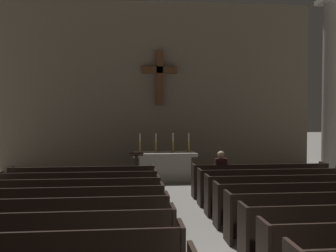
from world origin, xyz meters
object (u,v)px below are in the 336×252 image
at_px(pew_right_row_6, 287,194).
at_px(candlestick_inner_left, 156,146).
at_px(pew_right_row_7, 272,186).
at_px(lone_worshipper, 220,173).
at_px(pew_left_row_4, 59,222).
at_px(pew_left_row_3, 48,240).
at_px(pew_right_row_8, 260,180).
at_px(candlestick_outer_right, 189,146).
at_px(pew_right_row_4, 327,215).
at_px(candlestick_inner_right, 173,146).
at_px(column_right_second, 331,93).
at_px(pew_right_row_5, 305,203).
at_px(pew_left_row_6, 74,198).
at_px(pew_left_row_5, 67,209).
at_px(pew_left_row_7, 79,190).
at_px(candlestick_outer_left, 140,146).
at_px(pew_left_row_8, 83,183).
at_px(lectern, 136,171).
at_px(altar, 164,166).

relative_size(pew_right_row_6, candlestick_inner_left, 5.86).
height_order(pew_right_row_7, lone_worshipper, lone_worshipper).
bearing_deg(pew_left_row_4, pew_left_row_3, -90.00).
bearing_deg(pew_right_row_8, candlestick_outer_right, 120.95).
height_order(pew_right_row_4, candlestick_inner_right, candlestick_inner_right).
bearing_deg(column_right_second, lone_worshipper, -154.39).
height_order(pew_right_row_5, candlestick_outer_right, candlestick_outer_right).
bearing_deg(candlestick_inner_right, pew_left_row_3, -110.18).
distance_m(pew_left_row_6, pew_right_row_8, 5.34).
relative_size(pew_left_row_5, pew_left_row_6, 1.00).
bearing_deg(pew_left_row_7, pew_right_row_6, -11.04).
bearing_deg(pew_right_row_7, pew_right_row_8, 90.00).
xyz_separation_m(pew_left_row_7, candlestick_outer_left, (1.64, 3.70, 0.74)).
relative_size(pew_left_row_8, candlestick_outer_right, 5.86).
xyz_separation_m(pew_left_row_5, candlestick_outer_left, (1.64, 5.64, 0.74)).
xyz_separation_m(pew_right_row_7, candlestick_outer_right, (-1.64, 3.70, 0.74)).
height_order(pew_left_row_6, candlestick_outer_right, candlestick_outer_right).
bearing_deg(pew_left_row_5, lectern, 71.48).
relative_size(pew_left_row_4, pew_right_row_4, 1.00).
height_order(pew_left_row_5, candlestick_outer_left, candlestick_outer_left).
bearing_deg(candlestick_outer_right, column_right_second, -6.83).
height_order(pew_left_row_6, pew_left_row_7, same).
bearing_deg(lectern, lone_worshipper, -32.56).
bearing_deg(candlestick_inner_right, pew_right_row_5, -68.81).
bearing_deg(pew_left_row_5, lone_worshipper, 37.64).
bearing_deg(pew_right_row_6, pew_left_row_6, 180.00).
relative_size(pew_left_row_7, pew_left_row_8, 1.00).
distance_m(pew_left_row_5, altar, 6.17).
xyz_separation_m(pew_left_row_3, altar, (2.49, 7.59, 0.06)).
xyz_separation_m(pew_right_row_6, lectern, (-3.49, 3.47, 0.07)).
distance_m(pew_right_row_7, column_right_second, 5.19).
xyz_separation_m(pew_right_row_7, candlestick_outer_left, (-3.34, 3.70, 0.74)).
xyz_separation_m(pew_left_row_3, candlestick_outer_right, (3.34, 7.59, 0.74)).
bearing_deg(pew_left_row_6, pew_right_row_8, 21.31).
height_order(pew_left_row_4, candlestick_inner_right, candlestick_inner_right).
bearing_deg(pew_left_row_3, candlestick_outer_left, 77.81).
distance_m(pew_right_row_4, pew_right_row_6, 1.94).
relative_size(candlestick_inner_left, lectern, 0.58).
bearing_deg(pew_right_row_6, candlestick_inner_left, 120.82).
bearing_deg(pew_right_row_8, pew_left_row_8, 180.00).
bearing_deg(pew_right_row_5, pew_left_row_6, 168.96).
xyz_separation_m(pew_right_row_7, lone_worshipper, (-1.15, 1.01, 0.22)).
bearing_deg(pew_left_row_6, lone_worshipper, 27.36).
bearing_deg(pew_left_row_8, pew_left_row_7, -90.00).
height_order(pew_right_row_5, candlestick_outer_left, candlestick_outer_left).
xyz_separation_m(pew_left_row_8, pew_right_row_5, (4.98, -2.91, 0.00)).
bearing_deg(pew_right_row_6, candlestick_outer_right, 109.32).
height_order(candlestick_inner_left, candlestick_inner_right, same).
bearing_deg(column_right_second, candlestick_inner_left, 174.47).
relative_size(pew_right_row_5, column_right_second, 0.62).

